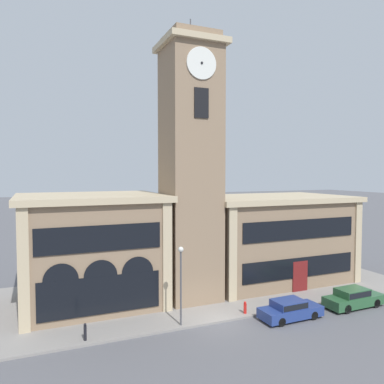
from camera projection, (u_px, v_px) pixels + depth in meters
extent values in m
plane|color=#56565B|center=(220.00, 323.00, 25.42)|extent=(300.00, 300.00, 0.00)
cube|color=gray|center=(183.00, 292.00, 31.80)|extent=(40.23, 13.88, 0.15)
cube|color=#897056|center=(191.00, 176.00, 29.71)|extent=(4.09, 4.09, 19.94)
cube|color=tan|center=(191.00, 46.00, 29.18)|extent=(4.79, 4.79, 0.45)
cube|color=#897056|center=(191.00, 39.00, 29.15)|extent=(3.76, 3.76, 0.60)
cylinder|color=#4C4C51|center=(191.00, 27.00, 29.10)|extent=(0.10, 0.10, 1.20)
cylinder|color=silver|center=(202.00, 63.00, 27.35)|extent=(2.36, 0.10, 2.36)
cylinder|color=black|center=(202.00, 63.00, 27.29)|extent=(0.19, 0.04, 0.19)
cylinder|color=silver|center=(214.00, 73.00, 30.09)|extent=(0.10, 2.36, 2.36)
cylinder|color=black|center=(215.00, 73.00, 30.12)|extent=(0.04, 0.19, 0.19)
cube|color=black|center=(201.00, 103.00, 27.51)|extent=(1.14, 0.10, 2.20)
cube|color=#897056|center=(91.00, 252.00, 29.25)|extent=(10.22, 8.68, 8.09)
cube|color=tan|center=(91.00, 197.00, 29.02)|extent=(10.92, 9.38, 0.45)
cube|color=tan|center=(23.00, 272.00, 23.35)|extent=(0.70, 0.16, 8.09)
cube|color=tan|center=(167.00, 258.00, 27.04)|extent=(0.70, 0.16, 8.09)
cube|color=black|center=(100.00, 238.00, 25.12)|extent=(8.38, 0.10, 1.78)
cube|color=black|center=(101.00, 295.00, 25.33)|extent=(8.17, 0.10, 2.59)
cylinder|color=black|center=(61.00, 281.00, 24.26)|extent=(2.25, 0.06, 2.25)
cylinder|color=black|center=(101.00, 276.00, 25.25)|extent=(2.25, 0.06, 2.25)
cylinder|color=black|center=(138.00, 272.00, 26.24)|extent=(2.25, 0.06, 2.25)
cube|color=#897056|center=(270.00, 240.00, 35.73)|extent=(13.77, 8.68, 7.57)
cube|color=tan|center=(271.00, 198.00, 35.52)|extent=(14.47, 9.38, 0.45)
cube|color=tan|center=(233.00, 256.00, 29.15)|extent=(0.70, 0.16, 7.57)
cube|color=tan|center=(358.00, 243.00, 34.22)|extent=(0.70, 0.16, 7.57)
cube|color=black|center=(301.00, 229.00, 31.61)|extent=(11.29, 0.10, 1.66)
cube|color=maroon|center=(300.00, 277.00, 31.82)|extent=(1.50, 0.12, 2.72)
cube|color=black|center=(300.00, 267.00, 31.78)|extent=(11.29, 0.10, 1.70)
cube|color=navy|center=(290.00, 312.00, 26.17)|extent=(4.53, 1.88, 0.69)
cube|color=navy|center=(289.00, 304.00, 26.07)|extent=(2.19, 1.65, 0.51)
cube|color=black|center=(289.00, 304.00, 26.07)|extent=(2.11, 1.68, 0.39)
cylinder|color=black|center=(299.00, 308.00, 27.46)|extent=(0.61, 0.23, 0.60)
cylinder|color=black|center=(314.00, 315.00, 26.05)|extent=(0.61, 0.23, 0.60)
cylinder|color=black|center=(267.00, 314.00, 26.32)|extent=(0.61, 0.23, 0.60)
cylinder|color=black|center=(281.00, 322.00, 24.91)|extent=(0.61, 0.23, 0.60)
cube|color=#285633|center=(354.00, 300.00, 28.45)|extent=(4.84, 1.85, 0.72)
cube|color=#285633|center=(352.00, 292.00, 28.34)|extent=(2.34, 1.62, 0.56)
cube|color=black|center=(352.00, 292.00, 28.34)|extent=(2.25, 1.65, 0.42)
cylinder|color=black|center=(360.00, 297.00, 29.77)|extent=(0.67, 0.24, 0.66)
cylinder|color=black|center=(376.00, 303.00, 28.38)|extent=(0.67, 0.24, 0.66)
cylinder|color=black|center=(331.00, 302.00, 28.55)|extent=(0.67, 0.24, 0.66)
cylinder|color=black|center=(347.00, 309.00, 27.17)|extent=(0.67, 0.24, 0.66)
cylinder|color=#4C4C51|center=(181.00, 289.00, 24.64)|extent=(0.12, 0.12, 4.89)
sphere|color=silver|center=(181.00, 249.00, 24.50)|extent=(0.36, 0.36, 0.36)
cylinder|color=black|center=(85.00, 333.00, 22.49)|extent=(0.18, 0.18, 0.90)
sphere|color=black|center=(85.00, 324.00, 22.46)|extent=(0.16, 0.16, 0.16)
cylinder|color=red|center=(245.00, 309.00, 26.82)|extent=(0.22, 0.22, 0.70)
sphere|color=red|center=(245.00, 303.00, 26.79)|extent=(0.19, 0.19, 0.19)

